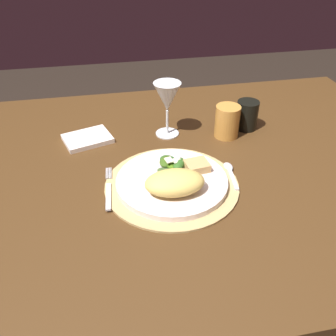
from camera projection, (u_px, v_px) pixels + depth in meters
name	position (u px, v px, depth m)	size (l,w,h in m)	color
ground_plane	(176.00, 320.00, 1.41)	(6.00, 6.00, 0.00)	black
dining_table	(178.00, 198.00, 1.06)	(1.49, 1.03, 0.74)	#482E15
placemat	(172.00, 185.00, 0.91)	(0.33, 0.33, 0.01)	tan
dinner_plate	(172.00, 181.00, 0.90)	(0.28, 0.28, 0.02)	silver
pasta_serving	(175.00, 183.00, 0.85)	(0.14, 0.09, 0.05)	#E5C361
salad_greens	(171.00, 164.00, 0.94)	(0.09, 0.12, 0.03)	#2E6230
bread_piece	(197.00, 166.00, 0.93)	(0.06, 0.05, 0.02)	tan
fork	(109.00, 190.00, 0.89)	(0.02, 0.17, 0.00)	silver
spoon	(230.00, 171.00, 0.95)	(0.03, 0.12, 0.01)	silver
napkin	(88.00, 139.00, 1.09)	(0.13, 0.10, 0.01)	white
wine_glass	(168.00, 98.00, 1.06)	(0.08, 0.08, 0.17)	silver
amber_tumbler	(227.00, 121.00, 1.09)	(0.07, 0.07, 0.10)	#CB8A3A
dark_tumbler	(247.00, 115.00, 1.13)	(0.07, 0.07, 0.09)	black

